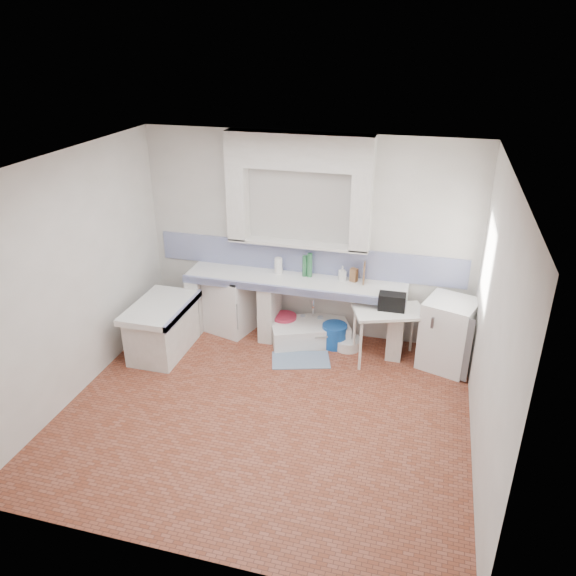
% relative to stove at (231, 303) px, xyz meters
% --- Properties ---
extents(floor, '(4.50, 4.50, 0.00)m').
position_rel_stove_xyz_m(floor, '(1.04, -1.72, -0.42)').
color(floor, brown).
rests_on(floor, ground).
extents(ceiling, '(4.50, 4.50, 0.00)m').
position_rel_stove_xyz_m(ceiling, '(1.04, -1.72, 2.38)').
color(ceiling, silver).
rests_on(ceiling, ground).
extents(wall_back, '(4.50, 0.00, 4.50)m').
position_rel_stove_xyz_m(wall_back, '(1.04, 0.28, 0.98)').
color(wall_back, silver).
rests_on(wall_back, ground).
extents(wall_front, '(4.50, 0.00, 4.50)m').
position_rel_stove_xyz_m(wall_front, '(1.04, -3.72, 0.98)').
color(wall_front, silver).
rests_on(wall_front, ground).
extents(wall_left, '(0.00, 4.50, 4.50)m').
position_rel_stove_xyz_m(wall_left, '(-1.21, -1.72, 0.98)').
color(wall_left, silver).
rests_on(wall_left, ground).
extents(wall_right, '(0.00, 4.50, 4.50)m').
position_rel_stove_xyz_m(wall_right, '(3.29, -1.72, 0.98)').
color(wall_right, silver).
rests_on(wall_right, ground).
extents(alcove_mass, '(1.90, 0.25, 0.45)m').
position_rel_stove_xyz_m(alcove_mass, '(0.94, 0.16, 2.16)').
color(alcove_mass, silver).
rests_on(alcove_mass, ground).
extents(window_frame, '(0.35, 0.86, 1.06)m').
position_rel_stove_xyz_m(window_frame, '(3.46, -0.52, 1.18)').
color(window_frame, '#342110').
rests_on(window_frame, ground).
extents(lace_valance, '(0.01, 0.84, 0.24)m').
position_rel_stove_xyz_m(lace_valance, '(3.32, -0.52, 1.56)').
color(lace_valance, white).
rests_on(lace_valance, ground).
extents(counter_slab, '(3.00, 0.60, 0.08)m').
position_rel_stove_xyz_m(counter_slab, '(0.94, -0.02, 0.44)').
color(counter_slab, white).
rests_on(counter_slab, ground).
extents(counter_lip, '(3.00, 0.04, 0.10)m').
position_rel_stove_xyz_m(counter_lip, '(0.94, -0.30, 0.44)').
color(counter_lip, navy).
rests_on(counter_lip, ground).
extents(counter_pier_left, '(0.20, 0.55, 0.82)m').
position_rel_stove_xyz_m(counter_pier_left, '(-0.46, -0.02, -0.01)').
color(counter_pier_left, silver).
rests_on(counter_pier_left, ground).
extents(counter_pier_mid, '(0.20, 0.55, 0.82)m').
position_rel_stove_xyz_m(counter_pier_mid, '(0.59, -0.02, -0.01)').
color(counter_pier_mid, silver).
rests_on(counter_pier_mid, ground).
extents(counter_pier_right, '(0.20, 0.55, 0.82)m').
position_rel_stove_xyz_m(counter_pier_right, '(2.34, -0.02, -0.01)').
color(counter_pier_right, silver).
rests_on(counter_pier_right, ground).
extents(peninsula_top, '(0.70, 1.10, 0.08)m').
position_rel_stove_xyz_m(peninsula_top, '(-0.66, -0.82, 0.24)').
color(peninsula_top, white).
rests_on(peninsula_top, ground).
extents(peninsula_base, '(0.60, 1.00, 0.62)m').
position_rel_stove_xyz_m(peninsula_base, '(-0.66, -0.82, -0.11)').
color(peninsula_base, silver).
rests_on(peninsula_base, ground).
extents(peninsula_lip, '(0.04, 1.10, 0.10)m').
position_rel_stove_xyz_m(peninsula_lip, '(-0.33, -0.82, 0.24)').
color(peninsula_lip, navy).
rests_on(peninsula_lip, ground).
extents(backsplash, '(4.27, 0.03, 0.40)m').
position_rel_stove_xyz_m(backsplash, '(1.04, 0.27, 0.68)').
color(backsplash, navy).
rests_on(backsplash, ground).
extents(stove, '(0.72, 0.70, 0.83)m').
position_rel_stove_xyz_m(stove, '(0.00, 0.00, 0.00)').
color(stove, white).
rests_on(stove, ground).
extents(sink, '(1.19, 0.94, 0.25)m').
position_rel_stove_xyz_m(sink, '(1.16, -0.04, -0.29)').
color(sink, white).
rests_on(sink, ground).
extents(side_table, '(0.99, 0.76, 0.04)m').
position_rel_stove_xyz_m(side_table, '(2.24, -0.27, -0.05)').
color(side_table, white).
rests_on(side_table, ground).
extents(fridge, '(0.74, 0.74, 0.91)m').
position_rel_stove_xyz_m(fridge, '(2.99, -0.18, 0.04)').
color(fridge, white).
rests_on(fridge, ground).
extents(bucket_red, '(0.41, 0.41, 0.32)m').
position_rel_stove_xyz_m(bucket_red, '(0.79, 0.00, -0.25)').
color(bucket_red, '#BD2844').
rests_on(bucket_red, ground).
extents(bucket_orange, '(0.31, 0.31, 0.27)m').
position_rel_stove_xyz_m(bucket_orange, '(1.22, -0.13, -0.28)').
color(bucket_orange, '#CC6113').
rests_on(bucket_orange, ground).
extents(bucket_blue, '(0.37, 0.37, 0.32)m').
position_rel_stove_xyz_m(bucket_blue, '(1.52, -0.08, -0.26)').
color(bucket_blue, '#1650AB').
rests_on(bucket_blue, ground).
extents(basin_white, '(0.44, 0.44, 0.14)m').
position_rel_stove_xyz_m(basin_white, '(1.71, -0.09, -0.34)').
color(basin_white, white).
rests_on(basin_white, ground).
extents(water_bottle_a, '(0.10, 0.10, 0.29)m').
position_rel_stove_xyz_m(water_bottle_a, '(1.03, 0.13, -0.27)').
color(water_bottle_a, silver).
rests_on(water_bottle_a, ground).
extents(water_bottle_b, '(0.09, 0.09, 0.30)m').
position_rel_stove_xyz_m(water_bottle_b, '(1.28, 0.13, -0.26)').
color(water_bottle_b, silver).
rests_on(water_bottle_b, ground).
extents(black_bag, '(0.34, 0.20, 0.21)m').
position_rel_stove_xyz_m(black_bag, '(2.26, -0.23, 0.42)').
color(black_bag, black).
rests_on(black_bag, side_table).
extents(green_bottle_a, '(0.07, 0.07, 0.30)m').
position_rel_stove_xyz_m(green_bottle_a, '(1.04, 0.13, 0.63)').
color(green_bottle_a, '#2A683E').
rests_on(green_bottle_a, counter_slab).
extents(green_bottle_b, '(0.08, 0.08, 0.33)m').
position_rel_stove_xyz_m(green_bottle_b, '(1.11, 0.13, 0.65)').
color(green_bottle_b, '#2A683E').
rests_on(green_bottle_b, counter_slab).
extents(knife_block, '(0.11, 0.10, 0.18)m').
position_rel_stove_xyz_m(knife_block, '(1.71, 0.13, 0.58)').
color(knife_block, brown).
rests_on(knife_block, counter_slab).
extents(cutting_board, '(0.03, 0.20, 0.27)m').
position_rel_stove_xyz_m(cutting_board, '(1.85, 0.13, 0.62)').
color(cutting_board, brown).
rests_on(cutting_board, counter_slab).
extents(paper_towel, '(0.12, 0.12, 0.22)m').
position_rel_stove_xyz_m(paper_towel, '(0.67, 0.13, 0.60)').
color(paper_towel, white).
rests_on(paper_towel, counter_slab).
extents(soap_bottle, '(0.12, 0.12, 0.20)m').
position_rel_stove_xyz_m(soap_bottle, '(1.56, 0.13, 0.59)').
color(soap_bottle, white).
rests_on(soap_bottle, counter_slab).
extents(rug, '(0.84, 0.63, 0.01)m').
position_rel_stove_xyz_m(rug, '(1.17, -0.57, -0.41)').
color(rug, '#335B8D').
rests_on(rug, ground).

